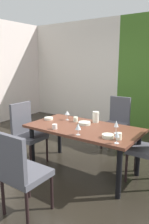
% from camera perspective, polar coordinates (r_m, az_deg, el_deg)
% --- Properties ---
extents(ground_plane, '(5.95, 5.64, 0.02)m').
position_cam_1_polar(ground_plane, '(3.85, -5.70, -12.99)').
color(ground_plane, black).
extents(back_panel_interior, '(2.91, 0.10, 2.79)m').
position_cam_1_polar(back_panel_interior, '(6.60, -0.37, 10.51)').
color(back_panel_interior, silver).
rests_on(back_panel_interior, ground_plane).
extents(dining_table, '(1.69, 0.89, 0.72)m').
position_cam_1_polar(dining_table, '(3.31, 2.29, -5.30)').
color(dining_table, brown).
rests_on(dining_table, ground_plane).
extents(chair_left_near, '(0.44, 0.44, 1.01)m').
position_cam_1_polar(chair_left_near, '(3.73, -12.44, -4.72)').
color(chair_left_near, '#4B4B53').
rests_on(chair_left_near, ground_plane).
extents(chair_head_far, '(0.44, 0.45, 1.00)m').
position_cam_1_polar(chair_head_far, '(4.40, 11.08, -2.03)').
color(chair_head_far, '#4B4B53').
rests_on(chair_head_far, ground_plane).
extents(chair_head_near, '(0.44, 0.44, 0.97)m').
position_cam_1_polar(chair_head_near, '(2.47, -13.85, -14.60)').
color(chair_head_near, '#4B4B53').
rests_on(chair_head_near, ground_plane).
extents(wine_glass_rear, '(0.06, 0.06, 0.18)m').
position_cam_1_polar(wine_glass_rear, '(3.01, 10.85, -3.12)').
color(wine_glass_rear, silver).
rests_on(wine_glass_rear, dining_table).
extents(wine_glass_north, '(0.06, 0.06, 0.15)m').
position_cam_1_polar(wine_glass_north, '(2.65, 11.04, -5.80)').
color(wine_glass_north, silver).
rests_on(wine_glass_north, dining_table).
extents(wine_glass_right, '(0.08, 0.08, 0.15)m').
position_cam_1_polar(wine_glass_right, '(3.65, -1.94, -0.27)').
color(wine_glass_right, silver).
rests_on(wine_glass_right, dining_table).
extents(wine_glass_west, '(0.08, 0.08, 0.15)m').
position_cam_1_polar(wine_glass_west, '(2.90, 0.96, -3.89)').
color(wine_glass_west, silver).
rests_on(wine_glass_west, dining_table).
extents(serving_bowl_near_window, '(0.15, 0.15, 0.05)m').
position_cam_1_polar(serving_bowl_near_window, '(2.85, 8.71, -6.22)').
color(serving_bowl_near_window, silver).
rests_on(serving_bowl_near_window, dining_table).
extents(serving_bowl_left, '(0.19, 0.19, 0.04)m').
position_cam_1_polar(serving_bowl_left, '(3.40, 2.63, -2.95)').
color(serving_bowl_left, silver).
rests_on(serving_bowl_left, dining_table).
extents(serving_bowl_corner, '(0.15, 0.15, 0.04)m').
position_cam_1_polar(serving_bowl_corner, '(3.72, -6.75, -1.69)').
color(serving_bowl_corner, white).
rests_on(serving_bowl_corner, dining_table).
extents(cup_near_shelf, '(0.07, 0.07, 0.08)m').
position_cam_1_polar(cup_near_shelf, '(3.55, 0.27, -1.94)').
color(cup_near_shelf, white).
rests_on(cup_near_shelf, dining_table).
extents(cup_south, '(0.07, 0.07, 0.07)m').
position_cam_1_polar(cup_south, '(3.19, -5.20, -3.82)').
color(cup_south, white).
rests_on(cup_south, dining_table).
extents(cup_east, '(0.07, 0.07, 0.09)m').
position_cam_1_polar(cup_east, '(2.80, 11.52, -6.23)').
color(cup_east, '#FDF6CF').
rests_on(cup_east, dining_table).
extents(pitcher_center, '(0.11, 0.10, 0.18)m').
position_cam_1_polar(pitcher_center, '(3.53, 5.59, -1.27)').
color(pitcher_center, white).
rests_on(pitcher_center, dining_table).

